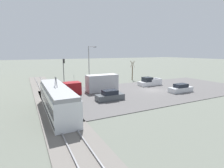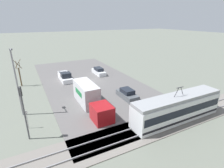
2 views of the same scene
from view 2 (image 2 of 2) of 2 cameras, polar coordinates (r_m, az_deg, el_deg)
The scene contains 12 objects.
ground_plane at distance 36.42m, azimuth -7.24°, elevation 0.81°, with size 320.00×320.00×0.00m, color #60665B.
road_surface at distance 36.41m, azimuth -7.25°, elevation 0.86°, with size 18.03×40.16×0.08m.
rail_bed at distance 21.51m, azimuth 11.12°, elevation -14.21°, with size 59.72×4.40×0.22m.
light_rail_tram at distance 23.56m, azimuth 20.44°, elevation -7.37°, with size 12.56×2.68×4.39m.
box_truck at distance 25.54m, azimuth -7.36°, elevation -4.30°, with size 2.36×10.13×3.13m.
pickup_truck at distance 37.58m, azimuth -14.98°, elevation 2.14°, with size 2.05×5.35×1.86m.
sedan_car_0 at distance 40.73m, azimuth -4.36°, elevation 4.10°, with size 1.74×4.80×1.55m.
sedan_car_1 at distance 28.37m, azimuth 4.97°, elevation -3.37°, with size 1.84×4.38×1.56m.
traffic_light_pole at distance 19.84m, azimuth -26.98°, elevation -6.75°, with size 0.28×0.47×5.98m.
street_tree at distance 37.29m, azimuth -27.92°, elevation 2.80°, with size 1.22×1.01×5.17m.
street_lamp_near_crossing at distance 25.16m, azimuth -28.80°, elevation 1.38°, with size 0.36×1.95×8.75m.
no_parking_sign at distance 22.82m, azimuth -26.01°, elevation -9.90°, with size 0.32×0.08×2.31m.
Camera 2 is at (11.51, 32.35, 12.14)m, focal length 28.00 mm.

